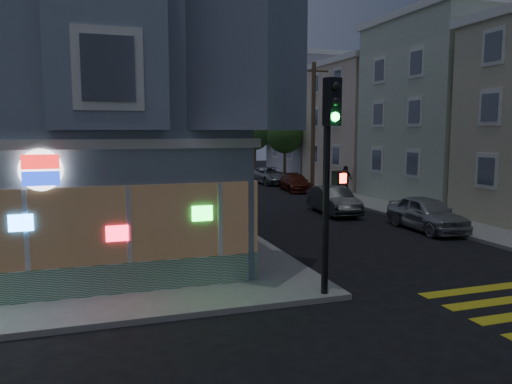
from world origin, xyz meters
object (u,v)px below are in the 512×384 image
pedestrian_b (346,179)px  parked_car_c (296,183)px  utility_pole (313,124)px  street_tree_far (255,135)px  traffic_signal (330,150)px  pedestrian_a (344,182)px  fire_hydrant (415,210)px  parked_car_a (427,213)px  parked_car_b (333,200)px  parked_car_d (271,176)px  street_tree_near (285,136)px

pedestrian_b → parked_car_c: bearing=-76.4°
utility_pole → street_tree_far: bearing=89.2°
street_tree_far → traffic_signal: bearing=-105.3°
pedestrian_a → fire_hydrant: (-1.07, -9.03, -0.42)m
street_tree_far → pedestrian_a: bearing=-89.5°
pedestrian_a → parked_car_a: 11.03m
parked_car_b → parked_car_d: (2.00, 15.03, -0.03)m
utility_pole → street_tree_near: size_ratio=1.70×
street_tree_near → fire_hydrant: bearing=-92.7°
street_tree_near → pedestrian_b: size_ratio=2.87×
utility_pole → pedestrian_a: utility_pole is taller
parked_car_a → traffic_signal: (-8.19, -6.86, 3.11)m
street_tree_far → parked_car_d: size_ratio=1.07×
parked_car_d → fire_hydrant: (0.60, -18.38, -0.09)m
pedestrian_a → parked_car_b: (-3.67, -5.68, -0.30)m
parked_car_b → traffic_signal: traffic_signal is taller
street_tree_far → parked_car_b: 24.25m
parked_car_d → street_tree_far: bearing=76.1°
pedestrian_a → parked_car_b: bearing=71.1°
parked_car_c → parked_car_d: (0.00, 5.20, 0.08)m
street_tree_near → traffic_signal: 29.52m
street_tree_near → pedestrian_b: street_tree_near is taller
parked_car_c → street_tree_far: bearing=90.4°
utility_pole → street_tree_far: (0.20, 14.00, -0.86)m
pedestrian_a → pedestrian_b: size_ratio=0.94×
parked_car_c → traffic_signal: bearing=-104.3°
parked_car_a → traffic_signal: traffic_signal is taller
parked_car_c → street_tree_near: bearing=82.4°
fire_hydrant → parked_car_b: bearing=127.9°
parked_car_b → parked_car_c: parked_car_b is taller
parked_car_b → fire_hydrant: 4.24m
pedestrian_b → street_tree_far: bearing=-109.1°
street_tree_far → parked_car_a: (-1.63, -28.98, -3.19)m
utility_pole → parked_car_a: utility_pole is taller
pedestrian_b → parked_car_b: (-4.30, -6.59, -0.36)m
parked_car_a → parked_car_b: 5.53m
parked_car_b → parked_car_c: 10.04m
parked_car_d → traffic_signal: bearing=-111.2°
street_tree_near → fire_hydrant: (-0.90, -19.13, -3.34)m
street_tree_near → parked_car_a: bearing=-94.4°
parked_car_c → parked_car_d: parked_car_d is taller
parked_car_b → parked_car_c: (2.00, 9.83, -0.11)m
street_tree_far → street_tree_near: bearing=-90.0°
fire_hydrant → traffic_signal: bearing=-135.7°
parked_car_b → parked_car_c: size_ratio=1.05×
street_tree_far → parked_car_c: street_tree_far is taller
street_tree_far → fire_hydrant: (-0.90, -27.13, -3.34)m
traffic_signal → fire_hydrant: (8.92, 8.71, -3.26)m
parked_car_b → parked_car_d: bearing=87.2°
street_tree_far → parked_car_d: street_tree_far is taller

